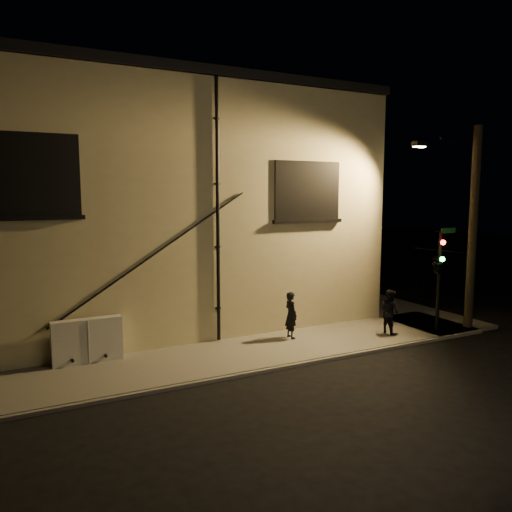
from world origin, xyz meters
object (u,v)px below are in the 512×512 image
pedestrian_b (390,311)px  traffic_signal (438,263)px  pedestrian_a (291,315)px  streetlamp_pole (470,224)px  utility_cabinet (87,341)px

pedestrian_b → traffic_signal: bearing=-111.5°
pedestrian_a → pedestrian_b: size_ratio=1.02×
pedestrian_b → traffic_signal: size_ratio=0.43×
traffic_signal → streetlamp_pole: size_ratio=0.50×
utility_cabinet → traffic_signal: (11.33, -2.14, 1.78)m
pedestrian_b → streetlamp_pole: size_ratio=0.21×
pedestrian_a → utility_cabinet: bearing=84.5°
pedestrian_a → streetlamp_pole: bearing=-104.8°
pedestrian_a → pedestrian_b: 3.47m
pedestrian_a → traffic_signal: traffic_signal is taller
utility_cabinet → pedestrian_b: (9.69, -1.64, 0.13)m
utility_cabinet → pedestrian_b: pedestrian_b is taller
pedestrian_a → traffic_signal: (4.94, -1.56, 1.63)m
utility_cabinet → pedestrian_a: (6.38, -0.58, 0.15)m
utility_cabinet → streetlamp_pole: streetlamp_pole is taller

